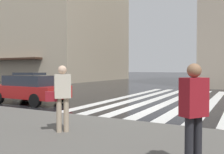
# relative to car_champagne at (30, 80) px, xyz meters

# --- Properties ---
(ground_plane) EXTENTS (220.00, 220.00, 0.00)m
(ground_plane) POSITION_rel_car_champagne_xyz_m (-5.50, -12.00, -0.76)
(ground_plane) COLOR black
(zebra_crossing) EXTENTS (13.00, 6.50, 0.01)m
(zebra_crossing) POSITION_rel_car_champagne_xyz_m (-1.50, -12.93, -0.75)
(zebra_crossing) COLOR silver
(zebra_crossing) RESTS_ON ground_plane
(haussmann_block_mid) EXTENTS (18.26, 24.93, 20.18)m
(haussmann_block_mid) POSITION_rel_car_champagne_xyz_m (15.53, 14.04, 9.12)
(haussmann_block_mid) COLOR tan
(haussmann_block_mid) RESTS_ON ground_plane
(car_champagne) EXTENTS (1.85, 4.10, 1.41)m
(car_champagne) POSITION_rel_car_champagne_xyz_m (0.00, 0.00, 0.00)
(car_champagne) COLOR tan
(car_champagne) RESTS_ON ground_plane
(car_red) EXTENTS (1.85, 4.10, 1.41)m
(car_red) POSITION_rel_car_champagne_xyz_m (-6.50, -6.83, 0.00)
(car_red) COLOR maroon
(car_red) RESTS_ON ground_plane
(pedestrian_in_red_jacket) EXTENTS (0.47, 0.43, 1.68)m
(pedestrian_in_red_jacket) POSITION_rel_car_champagne_xyz_m (-11.57, -15.72, 0.38)
(pedestrian_in_red_jacket) COLOR maroon
(pedestrian_in_red_jacket) RESTS_ON sidewalk_pavement
(pedestrian_approaching_kerb) EXTENTS (0.58, 0.58, 1.68)m
(pedestrian_approaching_kerb) POSITION_rel_car_champagne_xyz_m (-10.67, -12.35, 0.37)
(pedestrian_approaching_kerb) COLOR beige
(pedestrian_approaching_kerb) RESTS_ON sidewalk_pavement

